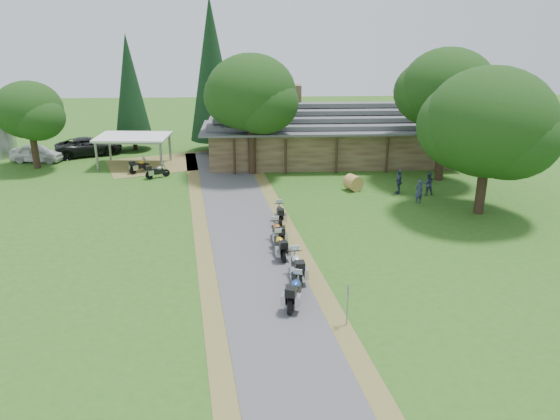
{
  "coord_description": "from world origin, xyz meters",
  "views": [
    {
      "loc": [
        -0.4,
        -21.78,
        12.23
      ],
      "look_at": [
        0.96,
        6.99,
        1.6
      ],
      "focal_mm": 35.0,
      "sensor_mm": 36.0,
      "label": 1
    }
  ],
  "objects_px": {
    "carport": "(134,151)",
    "motorcycle_carport_a": "(139,165)",
    "car_white_sedan": "(37,151)",
    "motorcycle_row_a": "(295,290)",
    "motorcycle_row_c": "(280,245)",
    "car_dark_suv": "(88,142)",
    "motorcycle_row_b": "(297,265)",
    "motorcycle_row_e": "(280,213)",
    "motorcycle_carport_b": "(157,171)",
    "hay_bale": "(353,183)",
    "lodge": "(329,131)",
    "motorcycle_row_d": "(278,231)"
  },
  "relations": [
    {
      "from": "lodge",
      "to": "motorcycle_row_d",
      "type": "bearing_deg",
      "value": -106.19
    },
    {
      "from": "carport",
      "to": "motorcycle_row_e",
      "type": "relative_size",
      "value": 3.08
    },
    {
      "from": "motorcycle_row_c",
      "to": "motorcycle_row_d",
      "type": "distance_m",
      "value": 1.78
    },
    {
      "from": "carport",
      "to": "car_white_sedan",
      "type": "height_order",
      "value": "carport"
    },
    {
      "from": "carport",
      "to": "car_dark_suv",
      "type": "relative_size",
      "value": 0.93
    },
    {
      "from": "car_dark_suv",
      "to": "motorcycle_carport_b",
      "type": "bearing_deg",
      "value": -158.13
    },
    {
      "from": "motorcycle_row_a",
      "to": "motorcycle_carport_b",
      "type": "xyz_separation_m",
      "value": [
        -9.15,
        19.7,
        -0.14
      ]
    },
    {
      "from": "car_white_sedan",
      "to": "lodge",
      "type": "bearing_deg",
      "value": -83.31
    },
    {
      "from": "hay_bale",
      "to": "motorcycle_row_a",
      "type": "bearing_deg",
      "value": -108.57
    },
    {
      "from": "motorcycle_row_e",
      "to": "motorcycle_carport_a",
      "type": "bearing_deg",
      "value": 40.94
    },
    {
      "from": "lodge",
      "to": "car_white_sedan",
      "type": "distance_m",
      "value": 24.94
    },
    {
      "from": "motorcycle_row_d",
      "to": "hay_bale",
      "type": "distance_m",
      "value": 10.85
    },
    {
      "from": "lodge",
      "to": "motorcycle_row_b",
      "type": "distance_m",
      "value": 22.79
    },
    {
      "from": "lodge",
      "to": "motorcycle_row_b",
      "type": "relative_size",
      "value": 10.05
    },
    {
      "from": "motorcycle_row_b",
      "to": "motorcycle_row_c",
      "type": "distance_m",
      "value": 2.65
    },
    {
      "from": "carport",
      "to": "motorcycle_carport_a",
      "type": "height_order",
      "value": "carport"
    },
    {
      "from": "motorcycle_row_a",
      "to": "motorcycle_row_c",
      "type": "relative_size",
      "value": 1.08
    },
    {
      "from": "motorcycle_row_b",
      "to": "motorcycle_carport_b",
      "type": "xyz_separation_m",
      "value": [
        -9.43,
        17.23,
        -0.15
      ]
    },
    {
      "from": "motorcycle_carport_a",
      "to": "motorcycle_carport_b",
      "type": "height_order",
      "value": "motorcycle_carport_a"
    },
    {
      "from": "carport",
      "to": "car_dark_suv",
      "type": "bearing_deg",
      "value": 146.51
    },
    {
      "from": "motorcycle_row_e",
      "to": "motorcycle_row_a",
      "type": "bearing_deg",
      "value": 179.29
    },
    {
      "from": "motorcycle_row_a",
      "to": "motorcycle_carport_a",
      "type": "relative_size",
      "value": 1.23
    },
    {
      "from": "lodge",
      "to": "car_white_sedan",
      "type": "bearing_deg",
      "value": 179.52
    },
    {
      "from": "motorcycle_row_d",
      "to": "motorcycle_row_e",
      "type": "height_order",
      "value": "motorcycle_row_d"
    },
    {
      "from": "motorcycle_row_b",
      "to": "motorcycle_row_d",
      "type": "height_order",
      "value": "motorcycle_row_b"
    },
    {
      "from": "motorcycle_row_c",
      "to": "motorcycle_row_e",
      "type": "distance_m",
      "value": 4.81
    },
    {
      "from": "motorcycle_row_c",
      "to": "hay_bale",
      "type": "bearing_deg",
      "value": -37.32
    },
    {
      "from": "car_dark_suv",
      "to": "motorcycle_row_c",
      "type": "height_order",
      "value": "car_dark_suv"
    },
    {
      "from": "car_dark_suv",
      "to": "car_white_sedan",
      "type": "bearing_deg",
      "value": 96.78
    },
    {
      "from": "lodge",
      "to": "motorcycle_row_a",
      "type": "height_order",
      "value": "lodge"
    },
    {
      "from": "hay_bale",
      "to": "carport",
      "type": "bearing_deg",
      "value": 156.35
    },
    {
      "from": "motorcycle_row_e",
      "to": "motorcycle_carport_a",
      "type": "xyz_separation_m",
      "value": [
        -10.65,
        11.5,
        -0.06
      ]
    },
    {
      "from": "carport",
      "to": "motorcycle_row_e",
      "type": "xyz_separation_m",
      "value": [
        11.4,
        -13.55,
        -0.61
      ]
    },
    {
      "from": "car_dark_suv",
      "to": "motorcycle_carport_a",
      "type": "height_order",
      "value": "car_dark_suv"
    },
    {
      "from": "carport",
      "to": "motorcycle_carport_a",
      "type": "relative_size",
      "value": 3.39
    },
    {
      "from": "carport",
      "to": "motorcycle_row_d",
      "type": "height_order",
      "value": "carport"
    },
    {
      "from": "motorcycle_row_c",
      "to": "motorcycle_row_a",
      "type": "bearing_deg",
      "value": 174.9
    },
    {
      "from": "lodge",
      "to": "motorcycle_row_b",
      "type": "height_order",
      "value": "lodge"
    },
    {
      "from": "carport",
      "to": "motorcycle_row_a",
      "type": "bearing_deg",
      "value": -59.4
    },
    {
      "from": "motorcycle_carport_a",
      "to": "motorcycle_carport_b",
      "type": "bearing_deg",
      "value": -93.78
    },
    {
      "from": "motorcycle_row_b",
      "to": "motorcycle_row_e",
      "type": "relative_size",
      "value": 1.14
    },
    {
      "from": "motorcycle_row_c",
      "to": "hay_bale",
      "type": "distance_m",
      "value": 12.35
    },
    {
      "from": "motorcycle_row_b",
      "to": "car_dark_suv",
      "type": "bearing_deg",
      "value": 29.49
    },
    {
      "from": "motorcycle_row_b",
      "to": "hay_bale",
      "type": "height_order",
      "value": "motorcycle_row_b"
    },
    {
      "from": "motorcycle_carport_a",
      "to": "hay_bale",
      "type": "height_order",
      "value": "motorcycle_carport_a"
    },
    {
      "from": "car_dark_suv",
      "to": "motorcycle_row_d",
      "type": "relative_size",
      "value": 3.12
    },
    {
      "from": "car_white_sedan",
      "to": "car_dark_suv",
      "type": "distance_m",
      "value": 4.33
    },
    {
      "from": "carport",
      "to": "motorcycle_row_b",
      "type": "distance_m",
      "value": 24.06
    },
    {
      "from": "motorcycle_row_c",
      "to": "car_dark_suv",
      "type": "bearing_deg",
      "value": 26.36
    },
    {
      "from": "motorcycle_carport_a",
      "to": "car_white_sedan",
      "type": "bearing_deg",
      "value": 109.11
    }
  ]
}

